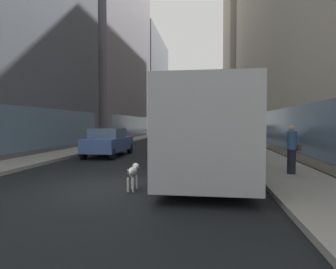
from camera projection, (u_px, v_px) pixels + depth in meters
ground_plane at (188, 136)px, 43.04m from camera, size 120.00×120.00×0.00m
sidewalk_left at (152, 135)px, 43.82m from camera, size 2.40×110.00×0.15m
sidewalk_right at (226, 135)px, 42.25m from camera, size 2.40×110.00×0.15m
building_left_mid at (94, 23)px, 36.86m from camera, size 10.80×20.22×30.04m
building_left_far at (136, 86)px, 58.38m from camera, size 10.81×20.96×19.43m
building_right_mid at (282, 24)px, 34.42m from camera, size 8.67×23.71×28.16m
building_right_far at (252, 49)px, 57.85m from camera, size 10.54×22.51×34.48m
transit_bus at (206, 126)px, 11.77m from camera, size 2.78×11.53×3.05m
car_white_van at (207, 130)px, 42.48m from camera, size 1.89×4.43×1.62m
car_silver_sedan at (198, 129)px, 52.15m from camera, size 1.93×4.10×1.62m
car_blue_hatchback at (109, 142)px, 16.26m from camera, size 1.78×4.23×1.62m
car_grey_wagon at (191, 134)px, 28.62m from camera, size 1.92×4.72×1.62m
dalmatian_dog at (133, 172)px, 8.02m from camera, size 0.22×0.96×0.72m
pedestrian_with_handbag at (292, 149)px, 9.71m from camera, size 0.45×0.34×1.69m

